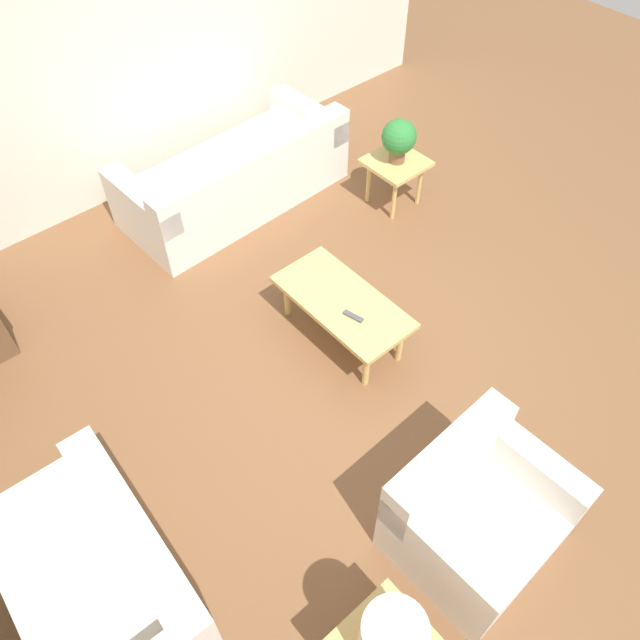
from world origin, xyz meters
name	(u,v)px	position (x,y,z in m)	size (l,w,h in m)	color
ground_plane	(356,358)	(0.00, 0.00, 0.00)	(14.00, 14.00, 0.00)	brown
wall_right	(119,46)	(3.06, 0.00, 1.35)	(0.12, 7.20, 2.70)	silver
sofa	(236,178)	(2.14, -0.44, 0.28)	(1.04, 2.17, 0.74)	white
armchair	(474,513)	(-1.46, 0.43, 0.31)	(0.83, 0.98, 0.78)	silver
loveseat	(107,586)	(-0.41, 2.29, 0.30)	(1.37, 0.86, 0.78)	silver
coffee_table	(342,304)	(0.25, -0.06, 0.37)	(1.11, 0.53, 0.42)	tan
side_table_plant	(396,167)	(1.17, -1.57, 0.40)	(0.51, 0.51, 0.47)	tan
potted_plant	(399,138)	(1.17, -1.57, 0.71)	(0.31, 0.31, 0.41)	brown
table_lamp	(393,637)	(-1.68, 1.39, 0.77)	(0.31, 0.31, 0.43)	red
remote_control	(353,316)	(0.07, -0.01, 0.43)	(0.16, 0.08, 0.02)	#4C4C51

